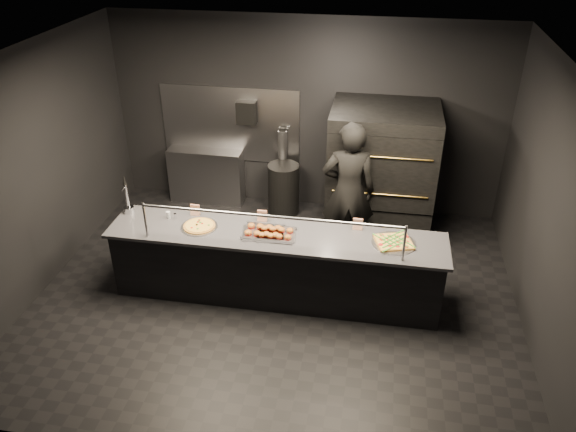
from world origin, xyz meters
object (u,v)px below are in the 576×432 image
object	(u,v)px
slider_tray_a	(263,231)
fire_extinguisher	(282,144)
prep_shelf	(207,175)
beer_tap	(128,202)
slider_tray_b	(276,234)
service_counter	(276,265)
trash_bin	(284,189)
round_pizza	(199,226)
square_pizza	(394,242)
towel_dispenser	(247,112)
worker	(348,191)
pizza_oven	(381,170)

from	to	relation	value
slider_tray_a	fire_extinguisher	bearing A→B (deg)	94.81
prep_shelf	beer_tap	size ratio (longest dim) A/B	2.28
beer_tap	slider_tray_a	world-z (taller)	beer_tap
slider_tray_b	prep_shelf	bearing A→B (deg)	124.42
service_counter	fire_extinguisher	size ratio (longest dim) A/B	8.12
slider_tray_a	trash_bin	distance (m)	2.22
beer_tap	trash_bin	world-z (taller)	beer_tap
round_pizza	square_pizza	world-z (taller)	square_pizza
fire_extinguisher	round_pizza	xyz separation A→B (m)	(-0.60, -2.40, -0.12)
towel_dispenser	worker	size ratio (longest dim) A/B	0.18
fire_extinguisher	pizza_oven	bearing A→B (deg)	-17.89
round_pizza	service_counter	bearing A→B (deg)	0.21
towel_dispenser	trash_bin	distance (m)	1.32
worker	pizza_oven	bearing A→B (deg)	-124.85
prep_shelf	slider_tray_a	distance (m)	2.79
square_pizza	trash_bin	size ratio (longest dim) A/B	0.63
beer_tap	slider_tray_b	bearing A→B (deg)	-6.79
trash_bin	round_pizza	bearing A→B (deg)	-107.24
towel_dispenser	round_pizza	size ratio (longest dim) A/B	0.78
service_counter	round_pizza	bearing A→B (deg)	-179.79
prep_shelf	towel_dispenser	world-z (taller)	towel_dispenser
trash_bin	service_counter	bearing A→B (deg)	-82.35
service_counter	slider_tray_a	size ratio (longest dim) A/B	7.54
prep_shelf	round_pizza	bearing A→B (deg)	-74.37
slider_tray_a	square_pizza	bearing A→B (deg)	1.62
round_pizza	worker	distance (m)	2.07
prep_shelf	slider_tray_a	xyz separation A→B (m)	(1.45, -2.33, 0.50)
slider_tray_a	slider_tray_b	world-z (taller)	slider_tray_a
prep_shelf	worker	distance (m)	2.72
trash_bin	slider_tray_b	bearing A→B (deg)	-82.13
square_pizza	trash_bin	distance (m)	2.75
service_counter	beer_tap	distance (m)	2.05
slider_tray_a	worker	xyz separation A→B (m)	(0.93, 1.13, 0.04)
pizza_oven	round_pizza	distance (m)	2.87
beer_tap	worker	xyz separation A→B (m)	(2.73, 0.92, -0.08)
prep_shelf	worker	size ratio (longest dim) A/B	0.61
pizza_oven	slider_tray_b	xyz separation A→B (m)	(-1.19, -1.93, -0.02)
towel_dispenser	fire_extinguisher	world-z (taller)	towel_dispenser
prep_shelf	worker	world-z (taller)	worker
fire_extinguisher	worker	distance (m)	1.71
prep_shelf	slider_tray_b	bearing A→B (deg)	-55.58
worker	service_counter	bearing A→B (deg)	48.35
square_pizza	service_counter	bearing A→B (deg)	-178.74
beer_tap	trash_bin	distance (m)	2.64
fire_extinguisher	towel_dispenser	bearing A→B (deg)	-178.96
beer_tap	square_pizza	size ratio (longest dim) A/B	1.01
slider_tray_b	worker	xyz separation A→B (m)	(0.77, 1.16, 0.04)
pizza_oven	prep_shelf	size ratio (longest dim) A/B	1.59
towel_dispenser	round_pizza	bearing A→B (deg)	-91.20
pizza_oven	worker	bearing A→B (deg)	-118.15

